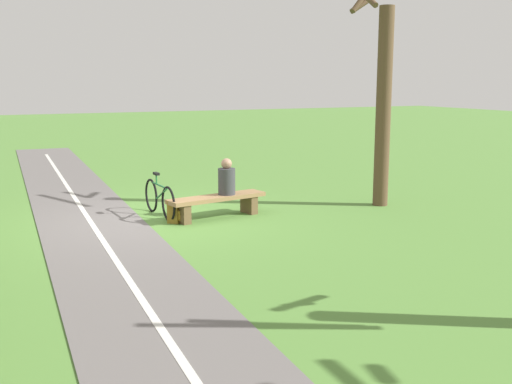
% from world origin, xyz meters
% --- Properties ---
extents(ground_plane, '(80.00, 80.00, 0.00)m').
position_xyz_m(ground_plane, '(0.00, 0.00, 0.00)').
color(ground_plane, '#548438').
extents(paved_path, '(3.68, 36.05, 0.02)m').
position_xyz_m(paved_path, '(1.35, 4.00, 0.01)').
color(paved_path, '#66605E').
rests_on(paved_path, ground_plane).
extents(path_centre_line, '(1.64, 31.97, 0.00)m').
position_xyz_m(path_centre_line, '(1.35, 4.00, 0.02)').
color(path_centre_line, silver).
rests_on(path_centre_line, paved_path).
extents(bench, '(2.11, 0.81, 0.44)m').
position_xyz_m(bench, '(-1.22, 0.33, 0.32)').
color(bench, '#937047').
rests_on(bench, ground_plane).
extents(person_seated, '(0.40, 0.40, 0.73)m').
position_xyz_m(person_seated, '(-1.45, 0.29, 0.76)').
color(person_seated, '#38383D').
rests_on(person_seated, bench).
extents(bicycle, '(0.13, 1.71, 0.87)m').
position_xyz_m(bicycle, '(-0.22, -0.26, 0.37)').
color(bicycle, black).
rests_on(bicycle, ground_plane).
extents(backpack, '(0.36, 0.36, 0.44)m').
position_xyz_m(backpack, '(-0.36, 0.37, 0.21)').
color(backpack, olive).
rests_on(backpack, ground_plane).
extents(tree_far_right, '(1.32, 1.41, 5.25)m').
position_xyz_m(tree_far_right, '(-4.89, 0.64, 2.37)').
color(tree_far_right, brown).
rests_on(tree_far_right, ground_plane).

